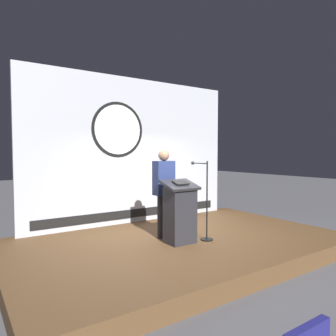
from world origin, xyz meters
TOP-DOWN VIEW (x-y plane):
  - ground_plane at (0.00, 0.00)m, footprint 40.00×40.00m
  - stage_platform at (0.00, 0.00)m, footprint 6.40×4.00m
  - banner_display at (-0.01, 1.85)m, footprint 5.41×0.12m
  - podium at (-0.16, -0.24)m, footprint 0.64×0.49m
  - speaker_person at (-0.21, 0.24)m, footprint 0.40×0.26m
  - microphone_stand at (0.38, -0.32)m, footprint 0.24×0.60m

SIDE VIEW (x-z plane):
  - ground_plane at x=0.00m, z-range 0.00..0.00m
  - stage_platform at x=0.00m, z-range 0.00..0.30m
  - microphone_stand at x=0.38m, z-range 0.08..1.63m
  - podium at x=-0.16m, z-range 0.28..1.47m
  - speaker_person at x=-0.21m, z-range 0.32..2.08m
  - banner_display at x=-0.01m, z-range 0.30..3.79m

